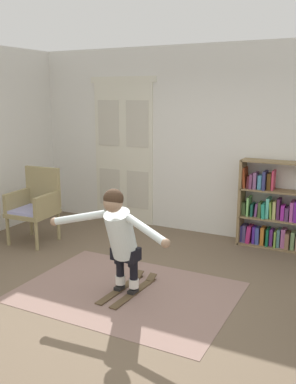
{
  "coord_description": "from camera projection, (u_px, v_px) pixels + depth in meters",
  "views": [
    {
      "loc": [
        2.21,
        -3.67,
        2.16
      ],
      "look_at": [
        -0.01,
        0.66,
        1.05
      ],
      "focal_mm": 39.96,
      "sensor_mm": 36.0,
      "label": 1
    }
  ],
  "objects": [
    {
      "name": "double_door",
      "position": [
        123.0,
        151.0,
        7.21
      ],
      "size": [
        1.22,
        0.05,
        2.45
      ],
      "color": "beige",
      "rests_on": "ground"
    },
    {
      "name": "bookshelf",
      "position": [
        296.0,
        216.0,
        5.97
      ],
      "size": [
        1.69,
        0.3,
        1.26
      ],
      "color": "olive",
      "rests_on": "ground"
    },
    {
      "name": "skis_pair",
      "position": [
        129.0,
        289.0,
        4.81
      ],
      "size": [
        0.32,
        0.89,
        0.07
      ],
      "color": "brown",
      "rests_on": "rug"
    },
    {
      "name": "person_skier",
      "position": [
        120.0,
        233.0,
        4.52
      ],
      "size": [
        1.46,
        0.59,
        1.16
      ],
      "color": "white",
      "rests_on": "skis_pair"
    },
    {
      "name": "back_wall",
      "position": [
        206.0,
        142.0,
        6.58
      ],
      "size": [
        6.0,
        0.1,
        2.9
      ],
      "primitive_type": "cube",
      "color": "silver",
      "rests_on": "ground"
    },
    {
      "name": "ground_plane",
      "position": [
        121.0,
        298.0,
        4.65
      ],
      "size": [
        7.2,
        7.2,
        0.0
      ],
      "primitive_type": "plane",
      "color": "brown"
    },
    {
      "name": "wicker_chair",
      "position": [
        36.0,
        203.0,
        6.35
      ],
      "size": [
        0.63,
        0.63,
        1.1
      ],
      "color": "#958559",
      "rests_on": "ground"
    },
    {
      "name": "rug",
      "position": [
        127.0,
        291.0,
        4.79
      ],
      "size": [
        2.35,
        1.69,
        0.01
      ],
      "primitive_type": "cube",
      "color": "#88695F",
      "rests_on": "ground"
    }
  ]
}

